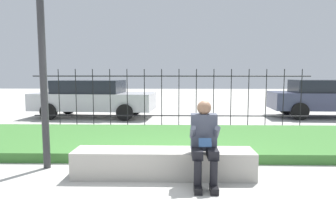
% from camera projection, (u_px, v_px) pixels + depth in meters
% --- Properties ---
extents(ground_plane, '(60.00, 60.00, 0.00)m').
position_uv_depth(ground_plane, '(164.00, 176.00, 5.20)').
color(ground_plane, '#B2AFA8').
extents(stone_bench, '(2.83, 0.60, 0.43)m').
position_uv_depth(stone_bench, '(164.00, 165.00, 5.18)').
color(stone_bench, '#ADA89E').
rests_on(stone_bench, ground_plane).
extents(person_seated_reader, '(0.42, 0.73, 1.23)m').
position_uv_depth(person_seated_reader, '(204.00, 140.00, 4.78)').
color(person_seated_reader, black).
rests_on(person_seated_reader, ground_plane).
extents(grass_berm, '(10.34, 3.40, 0.18)m').
position_uv_depth(grass_berm, '(168.00, 140.00, 7.57)').
color(grass_berm, '#3D7533').
rests_on(grass_berm, ground_plane).
extents(iron_fence, '(8.34, 0.03, 1.76)m').
position_uv_depth(iron_fence, '(170.00, 97.00, 9.87)').
color(iron_fence, black).
rests_on(iron_fence, ground_plane).
extents(car_parked_right, '(4.26, 2.05, 1.39)m').
position_uv_depth(car_parked_right, '(328.00, 97.00, 12.14)').
color(car_parked_right, '#383D56').
rests_on(car_parked_right, ground_plane).
extents(car_parked_left, '(4.55, 2.18, 1.38)m').
position_uv_depth(car_parked_left, '(93.00, 98.00, 12.20)').
color(car_parked_left, '#B7B7BC').
rests_on(car_parked_left, ground_plane).
extents(street_lamp, '(0.28, 0.28, 3.97)m').
position_uv_depth(street_lamp, '(41.00, 24.00, 5.39)').
color(street_lamp, '#2D2D30').
rests_on(street_lamp, ground_plane).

